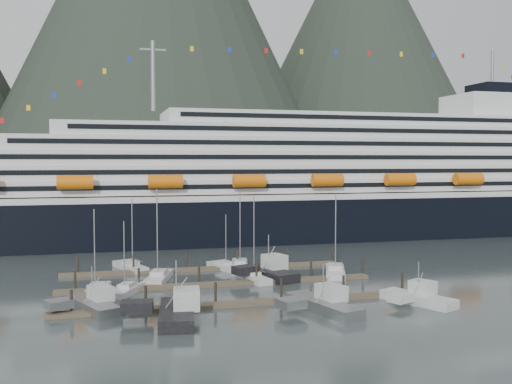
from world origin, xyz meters
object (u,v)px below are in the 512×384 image
(sailboat_c, at_px, (159,278))
(trawler_d, at_px, (418,298))
(sailboat_f, at_px, (224,267))
(sailboat_g, at_px, (240,266))
(sailboat_b, at_px, (97,291))
(sailboat_e, at_px, (130,267))
(trawler_c, at_px, (322,304))
(sailboat_d, at_px, (251,277))
(sailboat_h, at_px, (335,272))
(trawler_e, at_px, (268,272))
(cruise_ship, at_px, (316,188))
(sailboat_a, at_px, (127,290))
(trawler_b, at_px, (175,312))
(trawler_a, at_px, (91,304))

(sailboat_c, bearing_deg, trawler_d, -110.73)
(sailboat_f, distance_m, sailboat_g, 2.94)
(sailboat_b, distance_m, sailboat_e, 19.25)
(sailboat_e, distance_m, sailboat_f, 16.16)
(sailboat_e, distance_m, trawler_c, 41.30)
(sailboat_b, relative_size, sailboat_d, 0.91)
(sailboat_h, xyz_separation_m, trawler_e, (-11.42, 0.52, 0.52))
(sailboat_c, distance_m, trawler_e, 17.34)
(cruise_ship, distance_m, trawler_d, 71.92)
(sailboat_f, distance_m, trawler_d, 36.93)
(sailboat_a, distance_m, sailboat_d, 20.02)
(sailboat_c, height_order, trawler_c, sailboat_c)
(trawler_e, bearing_deg, trawler_c, 163.00)
(sailboat_f, xyz_separation_m, trawler_d, (19.57, -31.32, 0.43))
(sailboat_d, bearing_deg, sailboat_h, -99.29)
(sailboat_d, distance_m, sailboat_e, 22.87)
(sailboat_f, bearing_deg, sailboat_g, -107.86)
(sailboat_b, distance_m, trawler_d, 44.19)
(sailboat_e, bearing_deg, sailboat_f, -122.44)
(cruise_ship, distance_m, trawler_b, 83.38)
(sailboat_a, bearing_deg, trawler_e, -50.19)
(sailboat_d, height_order, trawler_a, sailboat_d)
(sailboat_a, xyz_separation_m, sailboat_e, (1.46, 18.79, 0.02))
(trawler_a, bearing_deg, cruise_ship, -63.54)
(sailboat_h, bearing_deg, sailboat_d, 112.85)
(sailboat_e, xyz_separation_m, trawler_b, (3.37, -34.97, 0.56))
(trawler_a, bearing_deg, sailboat_c, -54.52)
(cruise_ship, relative_size, sailboat_f, 21.05)
(sailboat_c, bearing_deg, trawler_a, 164.80)
(sailboat_b, height_order, trawler_d, sailboat_b)
(sailboat_b, distance_m, trawler_a, 9.08)
(sailboat_d, height_order, trawler_c, sailboat_d)
(sailboat_a, distance_m, sailboat_e, 18.85)
(sailboat_e, relative_size, trawler_c, 0.98)
(sailboat_b, xyz_separation_m, trawler_b, (9.01, -16.58, 0.56))
(trawler_c, relative_size, trawler_d, 1.24)
(sailboat_f, bearing_deg, cruise_ship, -57.73)
(sailboat_b, distance_m, trawler_c, 32.15)
(sailboat_a, height_order, trawler_a, sailboat_a)
(sailboat_e, bearing_deg, sailboat_a, 156.45)
(trawler_e, bearing_deg, sailboat_g, -5.17)
(sailboat_a, distance_m, trawler_a, 9.91)
(sailboat_g, bearing_deg, trawler_b, 166.10)
(sailboat_a, relative_size, trawler_d, 1.01)
(sailboat_a, distance_m, trawler_b, 16.89)
(sailboat_f, relative_size, trawler_b, 0.80)
(sailboat_h, bearing_deg, cruise_ship, 4.07)
(sailboat_e, distance_m, trawler_b, 35.14)
(trawler_e, bearing_deg, sailboat_f, 10.15)
(trawler_e, bearing_deg, sailboat_e, 38.77)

